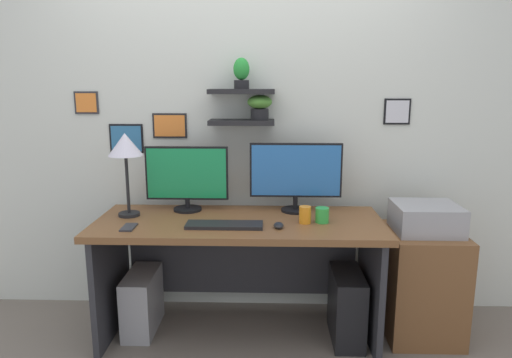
# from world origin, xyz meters

# --- Properties ---
(ground_plane) EXTENTS (8.00, 8.00, 0.00)m
(ground_plane) POSITION_xyz_m (0.00, 0.00, 0.00)
(ground_plane) COLOR #70665B
(back_wall_assembly) EXTENTS (4.40, 0.24, 2.70)m
(back_wall_assembly) POSITION_xyz_m (-0.00, 0.44, 1.35)
(back_wall_assembly) COLOR silver
(back_wall_assembly) RESTS_ON ground
(desk) EXTENTS (1.72, 0.68, 0.75)m
(desk) POSITION_xyz_m (0.00, 0.06, 0.54)
(desk) COLOR brown
(desk) RESTS_ON ground
(monitor_left) EXTENTS (0.53, 0.18, 0.41)m
(monitor_left) POSITION_xyz_m (-0.35, 0.22, 0.97)
(monitor_left) COLOR black
(monitor_left) RESTS_ON desk
(monitor_right) EXTENTS (0.58, 0.18, 0.44)m
(monitor_right) POSITION_xyz_m (0.35, 0.22, 0.99)
(monitor_right) COLOR black
(monitor_right) RESTS_ON desk
(keyboard) EXTENTS (0.44, 0.14, 0.02)m
(keyboard) POSITION_xyz_m (-0.08, -0.13, 0.76)
(keyboard) COLOR black
(keyboard) RESTS_ON desk
(computer_mouse) EXTENTS (0.06, 0.09, 0.03)m
(computer_mouse) POSITION_xyz_m (0.23, -0.14, 0.77)
(computer_mouse) COLOR black
(computer_mouse) RESTS_ON desk
(desk_lamp) EXTENTS (0.21, 0.21, 0.51)m
(desk_lamp) POSITION_xyz_m (-0.69, 0.08, 1.17)
(desk_lamp) COLOR black
(desk_lamp) RESTS_ON desk
(cell_phone) EXTENTS (0.07, 0.14, 0.01)m
(cell_phone) POSITION_xyz_m (-0.62, -0.17, 0.76)
(cell_phone) COLOR #2D2D33
(cell_phone) RESTS_ON desk
(coffee_mug) EXTENTS (0.08, 0.08, 0.09)m
(coffee_mug) POSITION_xyz_m (0.49, -0.03, 0.80)
(coffee_mug) COLOR green
(coffee_mug) RESTS_ON desk
(pen_cup) EXTENTS (0.07, 0.07, 0.10)m
(pen_cup) POSITION_xyz_m (0.39, -0.04, 0.80)
(pen_cup) COLOR orange
(pen_cup) RESTS_ON desk
(drawer_cabinet) EXTENTS (0.44, 0.50, 0.67)m
(drawer_cabinet) POSITION_xyz_m (1.13, 0.06, 0.34)
(drawer_cabinet) COLOR brown
(drawer_cabinet) RESTS_ON ground
(printer) EXTENTS (0.38, 0.34, 0.17)m
(printer) POSITION_xyz_m (1.13, 0.06, 0.76)
(printer) COLOR #9E9EA3
(printer) RESTS_ON drawer_cabinet
(computer_tower_left) EXTENTS (0.18, 0.40, 0.38)m
(computer_tower_left) POSITION_xyz_m (-0.63, 0.04, 0.19)
(computer_tower_left) COLOR #99999E
(computer_tower_left) RESTS_ON ground
(computer_tower_right) EXTENTS (0.18, 0.40, 0.43)m
(computer_tower_right) POSITION_xyz_m (0.66, -0.03, 0.22)
(computer_tower_right) COLOR black
(computer_tower_right) RESTS_ON ground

